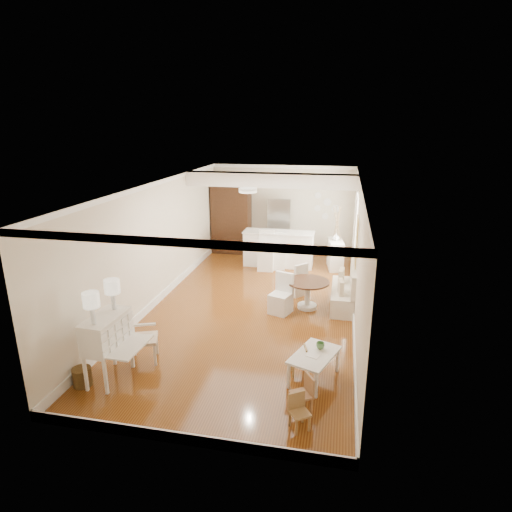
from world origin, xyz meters
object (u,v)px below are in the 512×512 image
(kids_table, at_px, (314,367))
(fridge, at_px, (290,228))
(slip_chair_far, at_px, (296,278))
(kids_chair_a, at_px, (301,394))
(dining_table, at_px, (308,295))
(pantry_cabinet, at_px, (231,217))
(bar_stool_left, at_px, (266,251))
(gustavian_armchair, at_px, (143,338))
(breakfast_counter, at_px, (279,249))
(kids_chair_b, at_px, (299,360))
(bar_stool_right, at_px, (277,251))
(wicker_basket, at_px, (82,377))
(secretary_bureau, at_px, (108,348))
(sideboard, at_px, (335,254))
(kids_chair_c, at_px, (300,412))
(slip_chair_near, at_px, (281,294))

(kids_table, distance_m, fridge, 6.95)
(kids_table, bearing_deg, slip_chair_far, 100.98)
(kids_chair_a, xyz_separation_m, dining_table, (-0.24, 3.70, 0.03))
(pantry_cabinet, bearing_deg, bar_stool_left, -47.46)
(gustavian_armchair, bearing_deg, kids_table, -110.04)
(slip_chair_far, distance_m, fridge, 3.28)
(slip_chair_far, distance_m, pantry_cabinet, 4.12)
(breakfast_counter, bearing_deg, kids_chair_b, -77.90)
(kids_table, distance_m, bar_stool_right, 5.67)
(wicker_basket, bearing_deg, secretary_bureau, 36.99)
(kids_table, relative_size, sideboard, 1.10)
(secretary_bureau, bearing_deg, kids_chair_c, -8.19)
(wicker_basket, bearing_deg, gustavian_armchair, 54.32)
(pantry_cabinet, xyz_separation_m, sideboard, (3.35, -1.00, -0.74))
(kids_chair_b, height_order, pantry_cabinet, pantry_cabinet)
(secretary_bureau, xyz_separation_m, kids_table, (3.27, 0.63, -0.32))
(bar_stool_right, xyz_separation_m, pantry_cabinet, (-1.70, 1.36, 0.63))
(gustavian_armchair, xyz_separation_m, breakfast_counter, (1.50, 5.75, 0.08))
(kids_table, bearing_deg, wicker_basket, -166.07)
(gustavian_armchair, relative_size, bar_stool_left, 0.78)
(slip_chair_near, distance_m, fridge, 4.37)
(sideboard, bearing_deg, wicker_basket, -127.99)
(breakfast_counter, bearing_deg, slip_chair_far, -70.22)
(dining_table, distance_m, slip_chair_far, 0.85)
(wicker_basket, bearing_deg, bar_stool_right, 71.33)
(kids_table, height_order, breakfast_counter, breakfast_counter)
(wicker_basket, relative_size, kids_table, 0.32)
(kids_table, distance_m, kids_chair_a, 0.87)
(secretary_bureau, height_order, gustavian_armchair, secretary_bureau)
(dining_table, height_order, sideboard, sideboard)
(kids_chair_b, height_order, bar_stool_right, bar_stool_right)
(breakfast_counter, distance_m, fridge, 1.14)
(kids_chair_a, distance_m, bar_stool_right, 6.47)
(wicker_basket, xyz_separation_m, bar_stool_right, (2.15, 6.37, 0.37))
(breakfast_counter, height_order, bar_stool_left, bar_stool_left)
(bar_stool_left, relative_size, bar_stool_right, 1.09)
(pantry_cabinet, bearing_deg, slip_chair_near, -62.71)
(wicker_basket, relative_size, kids_chair_b, 0.58)
(bar_stool_left, height_order, fridge, fridge)
(slip_chair_far, xyz_separation_m, bar_stool_right, (-0.77, 1.86, 0.11))
(fridge, relative_size, sideboard, 2.08)
(slip_chair_far, xyz_separation_m, bar_stool_left, (-1.06, 1.68, 0.15))
(kids_chair_a, relative_size, pantry_cabinet, 0.26)
(secretary_bureau, height_order, kids_table, secretary_bureau)
(kids_chair_c, bearing_deg, breakfast_counter, 67.20)
(kids_table, bearing_deg, secretary_bureau, -169.02)
(kids_table, relative_size, bar_stool_right, 0.92)
(fridge, bearing_deg, wicker_basket, -106.97)
(kids_chair_a, height_order, slip_chair_near, slip_chair_near)
(slip_chair_near, bearing_deg, bar_stool_right, 119.92)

